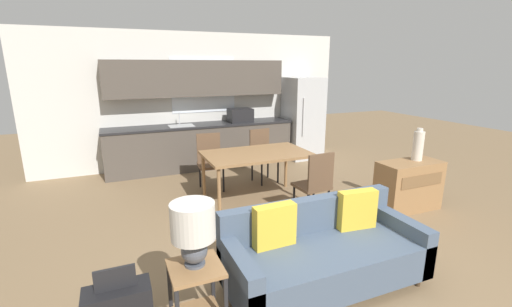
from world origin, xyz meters
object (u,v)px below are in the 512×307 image
Objects in this scene: side_table at (196,288)px; vase at (418,145)px; refrigerator at (303,118)px; dining_chair_far_right at (263,153)px; dining_chair_near_right at (315,182)px; credenza at (408,185)px; dining_chair_far_left at (210,159)px; couch at (322,252)px; table_lamp at (193,228)px; dining_table at (257,157)px.

side_table is 3.77m from vase.
side_table is at bearing -128.79° from refrigerator.
dining_chair_near_right is (0.01, -1.71, 0.00)m from dining_chair_far_right.
dining_chair_far_left is at bearing 140.86° from credenza.
couch is 2.00× the size of dining_chair_near_right.
table_lamp is at bearing -129.45° from dining_chair_far_right.
credenza is at bearing 25.35° from couch.
refrigerator is 3.21m from credenza.
credenza is (2.16, 1.02, 0.03)m from couch.
refrigerator is 2.79m from dining_chair_far_left.
dining_table is 1.00m from dining_chair_near_right.
refrigerator is 1.95m from dining_chair_far_right.
refrigerator is 1.91× the size of dining_chair_far_left.
dining_chair_far_left reaches higher than credenza.
vase is at bearing 18.13° from table_lamp.
dining_chair_near_right is (0.74, 1.30, 0.18)m from couch.
side_table is 1.19× the size of vase.
table_lamp reaches higher than dining_chair_far_right.
vase is 3.23m from dining_chair_far_left.
vase is 2.54m from dining_chair_far_right.
refrigerator is at bearing 61.96° from couch.
dining_chair_far_left is (0.97, 3.09, -0.36)m from table_lamp.
couch is at bearing -79.54° from dining_chair_far_left.
couch is 1.51m from dining_chair_near_right.
vase reaches higher than side_table.
couch is at bearing -110.82° from dining_chair_far_right.
couch is (-0.24, -2.14, -0.38)m from dining_table.
refrigerator is at bearing 51.06° from table_lamp.
dining_chair_near_right is (-1.49, -2.89, -0.39)m from refrigerator.
dining_chair_near_right reaches higher than dining_table.
refrigerator is 3.27m from dining_chair_near_right.
dining_chair_far_left is at bearing 94.91° from couch.
couch is 1.35m from table_lamp.
dining_table is at bearing -54.29° from dining_chair_far_left.
dining_chair_far_left is (0.98, 3.11, 0.14)m from side_table.
dining_chair_near_right is at bearing 60.27° from couch.
dining_table is at bearing 56.71° from table_lamp.
refrigerator is at bearing 91.31° from vase.
table_lamp reaches higher than dining_chair_near_right.
dining_chair_far_left is at bearing -63.09° from dining_chair_near_right.
side_table is 0.60× the size of dining_chair_near_right.
dining_chair_far_left is (-2.42, 1.97, 0.15)m from credenza.
dining_chair_far_right is 1.00× the size of dining_chair_near_right.
dining_table is 1.67× the size of dining_chair_far_left.
side_table is 0.50m from table_lamp.
refrigerator is 1.91× the size of dining_chair_far_right.
side_table is 0.60× the size of dining_chair_far_left.
dining_table is 2.72m from side_table.
refrigerator is 3.53× the size of table_lamp.
dining_chair_near_right is at bearing 35.27° from table_lamp.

